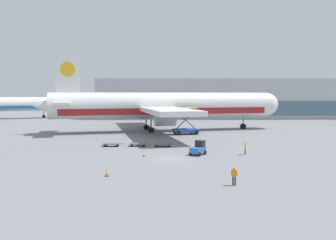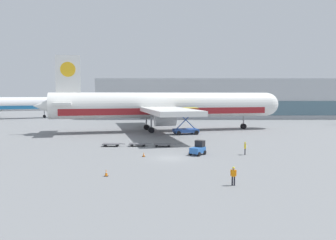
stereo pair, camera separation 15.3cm
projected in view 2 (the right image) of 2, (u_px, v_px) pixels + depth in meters
The scene contains 12 objects.
ground_plane at pixel (170, 158), 44.03m from camera, with size 400.00×400.00×0.00m, color slate.
terminal_building at pixel (223, 99), 120.38m from camera, with size 90.00×18.20×14.00m.
airplane_main at pixel (163, 106), 76.21m from camera, with size 57.23×48.57×17.00m.
scissor_lift_loader at pixel (186, 124), 70.37m from camera, with size 5.74×4.36×5.72m.
baggage_tug_foreground at pixel (198, 149), 46.49m from camera, with size 2.62×2.81×2.00m.
baggage_dolly_lead at pixel (111, 144), 54.02m from camera, with size 3.71×1.55×0.48m.
baggage_dolly_second at pixel (138, 144), 54.19m from camera, with size 3.71×1.55×0.48m.
baggage_dolly_third at pixel (163, 144), 53.74m from camera, with size 3.71×1.55×0.48m.
ground_crew_near at pixel (245, 147), 46.47m from camera, with size 0.29×0.56×1.84m.
ground_crew_far at pixel (233, 174), 30.77m from camera, with size 0.54×0.33×1.79m.
traffic_cone_near at pixel (106, 173), 34.31m from camera, with size 0.40×0.40×0.74m.
traffic_cone_far at pixel (144, 155), 45.05m from camera, with size 0.40×0.40×0.60m.
Camera 2 is at (-0.58, -43.49, 8.57)m, focal length 35.00 mm.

